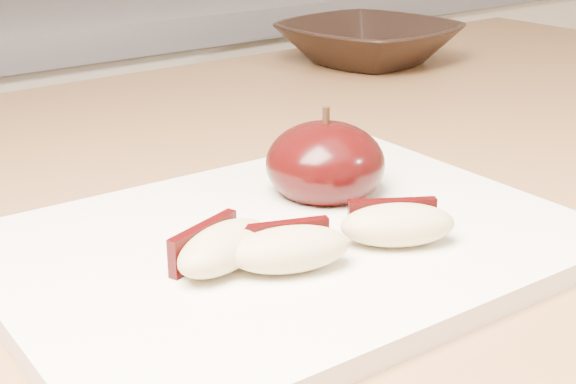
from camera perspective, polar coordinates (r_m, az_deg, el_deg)
cutting_board at (r=0.45m, az=0.00°, el=-3.75°), size 0.33×0.25×0.01m
apple_half at (r=0.50m, az=2.66°, el=2.04°), size 0.08×0.08×0.06m
apple_wedge_a at (r=0.40m, az=-4.77°, el=-3.91°), size 0.07×0.05×0.02m
apple_wedge_b at (r=0.40m, az=0.07°, el=-4.02°), size 0.07×0.05×0.02m
apple_wedge_c at (r=0.43m, az=7.75°, el=-2.26°), size 0.07×0.06×0.02m
bowl at (r=0.93m, az=5.74°, el=10.51°), size 0.21×0.21×0.05m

